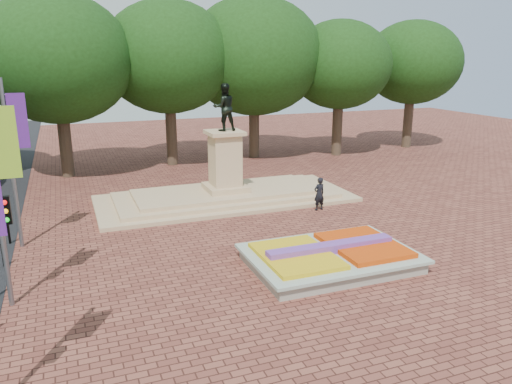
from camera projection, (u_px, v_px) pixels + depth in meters
ground at (285, 251)px, 20.68m from camera, size 90.00×90.00×0.00m
flower_bed at (331, 256)px, 19.14m from camera, size 6.30×4.30×0.91m
monument at (226, 185)px, 27.64m from camera, size 14.00×6.00×6.40m
tree_row_back at (213, 72)px, 35.90m from camera, size 44.80×8.80×10.43m
pedestrian at (319, 194)px, 25.88m from camera, size 0.70×0.51×1.76m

